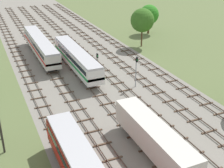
% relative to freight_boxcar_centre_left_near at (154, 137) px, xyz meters
% --- Properties ---
extents(ground_plane, '(480.00, 480.00, 0.00)m').
position_rel_freight_boxcar_centre_left_near_xyz_m(ground_plane, '(2.23, 31.60, -2.45)').
color(ground_plane, '#5B6B3D').
extents(ballast_bed, '(26.36, 176.00, 0.01)m').
position_rel_freight_boxcar_centre_left_near_xyz_m(ballast_bed, '(2.23, 31.60, -2.45)').
color(ballast_bed, gray).
rests_on(ballast_bed, ground).
extents(track_far_left, '(2.40, 126.00, 0.29)m').
position_rel_freight_boxcar_centre_left_near_xyz_m(track_far_left, '(-8.95, 32.60, -2.31)').
color(track_far_left, '#47382D').
rests_on(track_far_left, ground).
extents(track_left, '(2.40, 126.00, 0.29)m').
position_rel_freight_boxcar_centre_left_near_xyz_m(track_left, '(-4.48, 32.60, -2.31)').
color(track_left, '#47382D').
rests_on(track_left, ground).
extents(track_centre_left, '(2.40, 126.00, 0.29)m').
position_rel_freight_boxcar_centre_left_near_xyz_m(track_centre_left, '(-0.01, 32.60, -2.31)').
color(track_centre_left, '#47382D').
rests_on(track_centre_left, ground).
extents(track_centre, '(2.40, 126.00, 0.29)m').
position_rel_freight_boxcar_centre_left_near_xyz_m(track_centre, '(4.46, 32.60, -2.31)').
color(track_centre, '#47382D').
rests_on(track_centre, ground).
extents(track_centre_right, '(2.40, 126.00, 0.29)m').
position_rel_freight_boxcar_centre_left_near_xyz_m(track_centre_right, '(8.94, 32.60, -2.31)').
color(track_centre_right, '#47382D').
rests_on(track_centre_right, ground).
extents(track_right, '(2.40, 126.00, 0.29)m').
position_rel_freight_boxcar_centre_left_near_xyz_m(track_right, '(13.41, 32.60, -2.31)').
color(track_right, '#47382D').
rests_on(track_right, ground).
extents(freight_boxcar_centre_left_near, '(2.87, 14.00, 3.60)m').
position_rel_freight_boxcar_centre_left_near_xyz_m(freight_boxcar_centre_left_near, '(0.00, 0.00, 0.00)').
color(freight_boxcar_centre_left_near, beige).
rests_on(freight_boxcar_centre_left_near, ground).
extents(diesel_railcar_centre_left_mid, '(2.96, 20.50, 3.80)m').
position_rel_freight_boxcar_centre_left_near_xyz_m(diesel_railcar_centre_left_mid, '(-0.01, 27.46, 0.15)').
color(diesel_railcar_centre_left_mid, white).
rests_on(diesel_railcar_centre_left_mid, ground).
extents(passenger_coach_left_midfar, '(2.96, 22.00, 3.80)m').
position_rel_freight_boxcar_centre_left_near_xyz_m(passenger_coach_left_midfar, '(-4.48, 37.69, 0.16)').
color(passenger_coach_left_midfar, beige).
rests_on(passenger_coach_left_midfar, ground).
extents(signal_post_nearest, '(0.28, 0.47, 4.69)m').
position_rel_freight_boxcar_centre_left_near_xyz_m(signal_post_nearest, '(2.23, 22.72, 0.56)').
color(signal_post_nearest, gray).
rests_on(signal_post_nearest, ground).
extents(signal_post_near, '(0.28, 0.47, 5.32)m').
position_rel_freight_boxcar_centre_left_near_xyz_m(signal_post_near, '(6.70, 16.80, 0.93)').
color(signal_post_near, gray).
rests_on(signal_post_near, ground).
extents(lineside_tree_2, '(5.01, 5.01, 7.45)m').
position_rel_freight_boxcar_centre_left_near_xyz_m(lineside_tree_2, '(25.13, 44.54, 2.48)').
color(lineside_tree_2, '#4C331E').
rests_on(lineside_tree_2, ground).
extents(lineside_tree_3, '(5.29, 5.29, 8.69)m').
position_rel_freight_boxcar_centre_left_near_xyz_m(lineside_tree_3, '(18.15, 35.59, 3.58)').
color(lineside_tree_3, '#4C331E').
rests_on(lineside_tree_3, ground).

